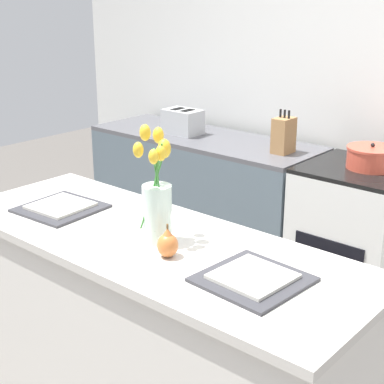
{
  "coord_description": "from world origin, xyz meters",
  "views": [
    {
      "loc": [
        1.48,
        -1.46,
        1.86
      ],
      "look_at": [
        0.0,
        0.25,
        1.08
      ],
      "focal_mm": 55.0,
      "sensor_mm": 36.0,
      "label": 1
    }
  ],
  "objects_px": {
    "stove_range": "(353,240)",
    "cooking_pot": "(371,158)",
    "plate_setting_right": "(253,278)",
    "pear_figurine": "(168,244)",
    "toaster": "(183,122)",
    "knife_block": "(284,135)",
    "flower_vase": "(156,201)",
    "plate_setting_left": "(61,207)"
  },
  "relations": [
    {
      "from": "stove_range",
      "to": "cooking_pot",
      "type": "height_order",
      "value": "cooking_pot"
    },
    {
      "from": "stove_range",
      "to": "knife_block",
      "type": "distance_m",
      "value": 0.75
    },
    {
      "from": "plate_setting_left",
      "to": "cooking_pot",
      "type": "bearing_deg",
      "value": 68.33
    },
    {
      "from": "toaster",
      "to": "cooking_pot",
      "type": "distance_m",
      "value": 1.37
    },
    {
      "from": "plate_setting_left",
      "to": "plate_setting_right",
      "type": "bearing_deg",
      "value": 0.0
    },
    {
      "from": "knife_block",
      "to": "pear_figurine",
      "type": "bearing_deg",
      "value": -70.92
    },
    {
      "from": "cooking_pot",
      "to": "pear_figurine",
      "type": "bearing_deg",
      "value": -89.48
    },
    {
      "from": "stove_range",
      "to": "toaster",
      "type": "xyz_separation_m",
      "value": [
        -1.32,
        -0.04,
        0.53
      ]
    },
    {
      "from": "plate_setting_right",
      "to": "cooking_pot",
      "type": "height_order",
      "value": "cooking_pot"
    },
    {
      "from": "flower_vase",
      "to": "cooking_pot",
      "type": "relative_size",
      "value": 1.55
    },
    {
      "from": "cooking_pot",
      "to": "toaster",
      "type": "bearing_deg",
      "value": -177.41
    },
    {
      "from": "toaster",
      "to": "knife_block",
      "type": "relative_size",
      "value": 1.04
    },
    {
      "from": "flower_vase",
      "to": "cooking_pot",
      "type": "bearing_deg",
      "value": 86.14
    },
    {
      "from": "pear_figurine",
      "to": "knife_block",
      "type": "height_order",
      "value": "knife_block"
    },
    {
      "from": "plate_setting_right",
      "to": "cooking_pot",
      "type": "bearing_deg",
      "value": 102.01
    },
    {
      "from": "flower_vase",
      "to": "cooking_pot",
      "type": "height_order",
      "value": "flower_vase"
    },
    {
      "from": "toaster",
      "to": "flower_vase",
      "type": "bearing_deg",
      "value": -51.08
    },
    {
      "from": "flower_vase",
      "to": "pear_figurine",
      "type": "height_order",
      "value": "flower_vase"
    },
    {
      "from": "toaster",
      "to": "plate_setting_left",
      "type": "bearing_deg",
      "value": -65.87
    },
    {
      "from": "stove_range",
      "to": "flower_vase",
      "type": "height_order",
      "value": "flower_vase"
    },
    {
      "from": "plate_setting_right",
      "to": "toaster",
      "type": "xyz_separation_m",
      "value": [
        -1.73,
        1.59,
        0.01
      ]
    },
    {
      "from": "plate_setting_right",
      "to": "toaster",
      "type": "bearing_deg",
      "value": 137.25
    },
    {
      "from": "stove_range",
      "to": "knife_block",
      "type": "relative_size",
      "value": 3.32
    },
    {
      "from": "toaster",
      "to": "stove_range",
      "type": "bearing_deg",
      "value": 1.59
    },
    {
      "from": "pear_figurine",
      "to": "plate_setting_left",
      "type": "bearing_deg",
      "value": 176.24
    },
    {
      "from": "flower_vase",
      "to": "knife_block",
      "type": "distance_m",
      "value": 1.65
    },
    {
      "from": "stove_range",
      "to": "pear_figurine",
      "type": "relative_size",
      "value": 7.21
    },
    {
      "from": "pear_figurine",
      "to": "plate_setting_right",
      "type": "bearing_deg",
      "value": 7.48
    },
    {
      "from": "pear_figurine",
      "to": "toaster",
      "type": "distance_m",
      "value": 2.15
    },
    {
      "from": "cooking_pot",
      "to": "knife_block",
      "type": "relative_size",
      "value": 1.05
    },
    {
      "from": "plate_setting_left",
      "to": "toaster",
      "type": "distance_m",
      "value": 1.75
    },
    {
      "from": "flower_vase",
      "to": "pear_figurine",
      "type": "distance_m",
      "value": 0.18
    },
    {
      "from": "flower_vase",
      "to": "knife_block",
      "type": "bearing_deg",
      "value": 105.82
    },
    {
      "from": "plate_setting_left",
      "to": "pear_figurine",
      "type": "bearing_deg",
      "value": -3.76
    },
    {
      "from": "stove_range",
      "to": "plate_setting_left",
      "type": "xyz_separation_m",
      "value": [
        -0.61,
        -1.63,
        0.52
      ]
    },
    {
      "from": "toaster",
      "to": "cooking_pot",
      "type": "relative_size",
      "value": 0.99
    },
    {
      "from": "flower_vase",
      "to": "toaster",
      "type": "xyz_separation_m",
      "value": [
        -1.26,
        1.56,
        -0.13
      ]
    },
    {
      "from": "stove_range",
      "to": "plate_setting_right",
      "type": "xyz_separation_m",
      "value": [
        0.41,
        -1.63,
        0.52
      ]
    },
    {
      "from": "cooking_pot",
      "to": "stove_range",
      "type": "bearing_deg",
      "value": -154.23
    },
    {
      "from": "plate_setting_left",
      "to": "plate_setting_right",
      "type": "xyz_separation_m",
      "value": [
        1.01,
        0.0,
        0.0
      ]
    },
    {
      "from": "pear_figurine",
      "to": "cooking_pot",
      "type": "height_order",
      "value": "pear_figurine"
    },
    {
      "from": "pear_figurine",
      "to": "knife_block",
      "type": "xyz_separation_m",
      "value": [
        -0.57,
        1.66,
        0.0
      ]
    }
  ]
}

